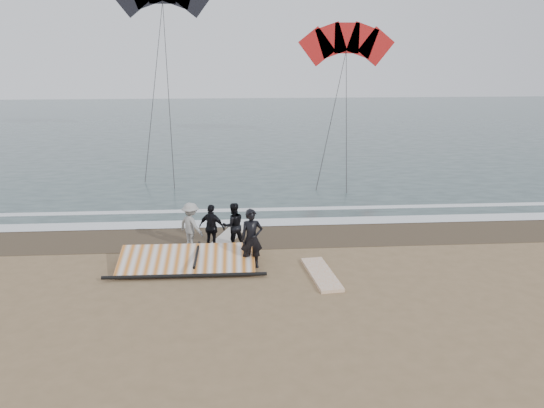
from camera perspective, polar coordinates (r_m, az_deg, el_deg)
The scene contains 11 objects.
ground at distance 14.75m, azimuth -0.90°, elevation -9.30°, with size 120.00×120.00×0.00m, color #8C704C.
sea at distance 46.73m, azimuth -3.20°, elevation 8.43°, with size 120.00×54.00×0.02m, color #233838.
wet_sand at distance 18.90m, azimuth -1.67°, elevation -3.40°, with size 120.00×2.80×0.01m, color #4C3D2B.
foam_near at distance 20.22m, azimuth -1.84°, elevation -2.01°, with size 120.00×0.90×0.01m, color white.
foam_far at distance 21.84m, azimuth -2.02°, elevation -0.61°, with size 120.00×0.45×0.01m, color white.
man_main at distance 15.94m, azimuth -2.20°, elevation -3.74°, with size 0.67×0.44×1.83m, color black.
board_white at distance 15.71m, azimuth 5.34°, elevation -7.52°, with size 0.67×2.38×0.10m, color white.
board_cream at distance 18.84m, azimuth -4.58°, elevation -3.38°, with size 0.59×2.23×0.09m, color beige.
trio_cluster at distance 17.59m, azimuth -6.68°, elevation -2.37°, with size 2.40×1.22×1.56m.
sail_rig at distance 16.40m, azimuth -9.32°, elevation -6.05°, with size 4.73×2.04×0.52m.
kite_red at distance 37.64m, azimuth 8.00°, elevation 16.41°, with size 7.29×6.96×15.28m.
Camera 1 is at (-0.72, -13.29, 6.36)m, focal length 35.00 mm.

